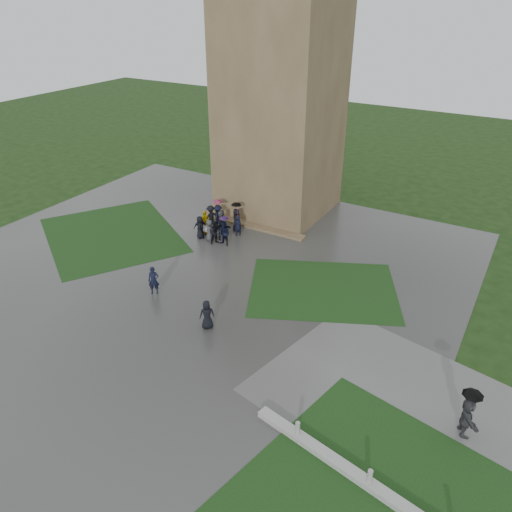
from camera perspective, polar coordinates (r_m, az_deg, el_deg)
The scene contains 11 objects.
ground at distance 31.75m, azimuth -10.32°, elevation -3.80°, with size 120.00×120.00×0.00m, color black.
plaza at distance 33.03m, azimuth -8.12°, elevation -2.20°, with size 34.00×34.00×0.02m, color #343432.
lawn_inset_left at distance 39.55m, azimuth -16.14°, elevation 2.34°, with size 11.00×9.00×0.01m, color black.
lawn_inset_right at distance 31.52m, azimuth 7.65°, elevation -3.77°, with size 9.00×7.00×0.01m, color black.
tower at distance 40.12m, azimuth 2.85°, elevation 17.38°, with size 8.00×8.00×18.00m, color brown.
tower_plinth at distance 39.22m, azimuth -0.46°, elevation 3.48°, with size 9.00×0.80×0.22m, color brown.
bench at distance 38.02m, azimuth -5.50°, elevation 2.95°, with size 1.35×0.73×0.75m.
visitor_cluster at distance 37.79m, azimuth -4.42°, elevation 3.88°, with size 3.56×3.58×2.37m.
pedestrian_mid at distance 31.02m, azimuth -11.62°, elevation -2.76°, with size 0.66×0.43×1.81m, color black.
pedestrian_near at distance 27.61m, azimuth -5.62°, elevation -6.68°, with size 0.84×0.57×1.71m, color black.
pedestrian_path at distance 23.33m, azimuth 23.05°, elevation -16.18°, with size 1.25×1.85×2.38m.
Camera 1 is at (18.22, -19.90, 16.73)m, focal length 35.00 mm.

